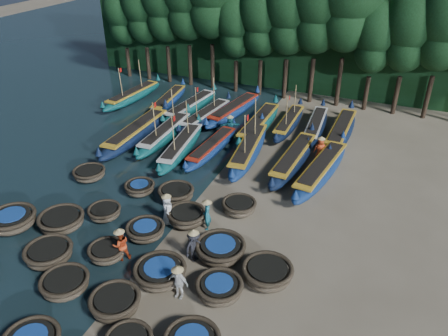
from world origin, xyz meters
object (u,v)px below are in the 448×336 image
at_px(fisherman_5, 230,126).
at_px(coracle_11, 49,253).
at_px(long_boat_17, 341,131).
at_px(fisherman_2, 121,244).
at_px(long_boat_5, 212,147).
at_px(long_boat_12, 206,116).
at_px(long_boat_10, 169,100).
at_px(fisherman_4, 178,281).
at_px(coracle_14, 219,288).
at_px(long_boat_13, 234,110).
at_px(long_boat_8, 321,169).
at_px(long_boat_15, 289,123).
at_px(coracle_13, 160,272).
at_px(coracle_23, 187,216).
at_px(long_boat_2, 137,132).
at_px(fisherman_3, 194,245).
at_px(coracle_15, 61,220).
at_px(coracle_24, 239,206).
at_px(coracle_17, 145,230).
at_px(long_boat_3, 165,133).
at_px(coracle_20, 89,173).
at_px(fisherman_6, 320,149).
at_px(coracle_22, 176,193).
at_px(long_boat_6, 249,149).
at_px(coracle_12, 107,252).
at_px(coracle_7, 115,302).
at_px(coracle_19, 267,273).
at_px(fisherman_1, 207,213).
at_px(long_boat_11, 191,107).
at_px(long_boat_7, 294,159).
at_px(coracle_10, 12,220).
at_px(coracle_16, 105,212).
at_px(coracle_18, 220,249).
at_px(long_boat_4, 181,146).
at_px(long_boat_9, 133,96).
at_px(long_boat_16, 316,126).
at_px(long_boat_14, 259,124).
at_px(fisherman_0, 167,208).

bearing_deg(fisherman_5, coracle_11, 52.94).
relative_size(long_boat_17, fisherman_2, 4.73).
xyz_separation_m(long_boat_5, long_boat_12, (-2.59, 4.64, 0.04)).
height_order(long_boat_10, fisherman_4, fisherman_4).
bearing_deg(coracle_14, long_boat_13, 109.70).
xyz_separation_m(long_boat_8, long_boat_15, (-3.72, 6.25, -0.09)).
bearing_deg(long_boat_8, coracle_14, -91.74).
xyz_separation_m(coracle_13, coracle_23, (-0.78, 4.13, 0.00)).
bearing_deg(long_boat_2, fisherman_3, -47.19).
xyz_separation_m(coracle_15, coracle_24, (7.93, 4.75, -0.04)).
height_order(coracle_17, long_boat_3, long_boat_3).
bearing_deg(coracle_20, fisherman_6, 31.59).
relative_size(coracle_22, coracle_24, 1.27).
distance_m(long_boat_6, fisherman_3, 10.59).
distance_m(long_boat_10, fisherman_2, 19.26).
distance_m(coracle_12, long_boat_17, 18.94).
xyz_separation_m(coracle_24, long_boat_3, (-8.02, 6.24, 0.14)).
relative_size(coracle_7, coracle_19, 0.94).
bearing_deg(fisherman_1, coracle_19, 38.93).
height_order(long_boat_3, long_boat_11, long_boat_3).
bearing_deg(fisherman_1, coracle_15, -87.47).
xyz_separation_m(long_boat_7, long_boat_11, (-10.02, 5.46, -0.02)).
distance_m(long_boat_8, long_boat_10, 15.95).
height_order(fisherman_1, fisherman_2, fisherman_1).
distance_m(coracle_22, long_boat_6, 6.74).
bearing_deg(coracle_10, coracle_17, 16.45).
distance_m(coracle_12, fisherman_4, 4.31).
height_order(coracle_16, coracle_18, coracle_18).
height_order(coracle_10, fisherman_6, fisherman_6).
height_order(coracle_24, long_boat_13, long_boat_13).
distance_m(long_boat_4, long_boat_9, 10.92).
distance_m(long_boat_6, long_boat_16, 6.49).
distance_m(long_boat_14, long_boat_16, 4.22).
distance_m(long_boat_5, long_boat_14, 4.97).
height_order(long_boat_2, long_boat_13, long_boat_2).
relative_size(coracle_16, long_boat_7, 0.26).
bearing_deg(coracle_15, fisherman_6, 48.75).
distance_m(coracle_13, coracle_20, 10.18).
bearing_deg(long_boat_4, long_boat_8, -4.33).
bearing_deg(coracle_10, coracle_7, -17.67).
relative_size(coracle_24, long_boat_12, 0.25).
xyz_separation_m(coracle_17, fisherman_3, (3.01, -0.62, 0.47)).
relative_size(long_boat_13, fisherman_0, 4.34).
bearing_deg(long_boat_9, long_boat_15, 3.79).
distance_m(coracle_23, long_boat_17, 14.52).
bearing_deg(coracle_24, long_boat_12, 123.14).
bearing_deg(fisherman_6, coracle_17, 42.23).
height_order(coracle_18, fisherman_3, fisherman_3).
xyz_separation_m(long_boat_12, long_boat_16, (8.30, 1.50, -0.01)).
bearing_deg(long_boat_11, long_boat_10, 169.28).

